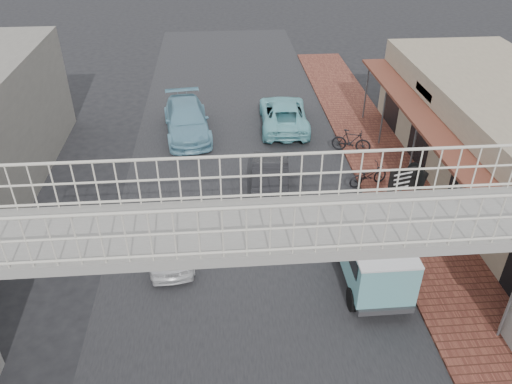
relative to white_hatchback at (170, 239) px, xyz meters
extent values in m
plane|color=black|center=(2.73, -1.53, -0.63)|extent=(120.00, 120.00, 0.00)
cube|color=black|center=(2.73, -1.53, -0.62)|extent=(10.00, 60.00, 0.01)
cube|color=brown|center=(9.23, 1.47, -0.58)|extent=(3.00, 40.00, 0.10)
cube|color=brown|center=(10.43, 2.47, 2.27)|extent=(1.80, 18.00, 0.12)
cube|color=silver|center=(10.78, 5.97, 2.67)|extent=(0.08, 2.60, 0.90)
cube|color=#B21914|center=(10.78, -0.53, 2.67)|extent=(0.08, 2.20, 0.80)
cube|color=gray|center=(2.73, -5.53, 4.49)|extent=(14.00, 2.00, 0.24)
cube|color=beige|center=(2.73, -4.58, 5.16)|extent=(14.00, 0.08, 1.10)
cube|color=beige|center=(2.73, -6.48, 5.16)|extent=(14.00, 0.08, 1.10)
imported|color=silver|center=(0.00, 0.00, 0.00)|extent=(1.86, 3.83, 1.26)
imported|color=black|center=(3.83, 3.33, 0.07)|extent=(1.91, 4.35, 1.39)
imported|color=#79CAD3|center=(5.23, 9.91, 0.08)|extent=(2.57, 5.18, 1.41)
imported|color=#6BA3BA|center=(0.26, 9.48, 0.13)|extent=(2.75, 5.45, 1.52)
cylinder|color=black|center=(5.70, -0.24, -0.26)|extent=(0.26, 0.74, 0.74)
cylinder|color=black|center=(7.35, -0.23, -0.26)|extent=(0.26, 0.74, 0.74)
cylinder|color=black|center=(5.71, -3.08, -0.26)|extent=(0.26, 0.74, 0.74)
cylinder|color=black|center=(7.36, -3.07, -0.26)|extent=(0.26, 0.74, 0.74)
cube|color=#69B0B6|center=(6.53, -1.97, 0.61)|extent=(1.80, 3.37, 1.42)
cube|color=#69B0B6|center=(6.52, -0.02, 0.37)|extent=(1.71, 0.95, 0.95)
cube|color=black|center=(6.53, -1.97, 1.00)|extent=(1.84, 2.74, 0.53)
cube|color=silver|center=(6.53, -1.97, 1.35)|extent=(1.82, 3.37, 0.06)
imported|color=black|center=(8.03, 3.76, -0.06)|extent=(1.90, 1.14, 0.94)
imported|color=black|center=(8.03, 6.73, 0.02)|extent=(1.90, 1.16, 1.11)
cylinder|color=#59595B|center=(8.11, 0.48, 0.81)|extent=(0.09, 0.09, 2.67)
cube|color=black|center=(8.12, 0.45, 1.77)|extent=(1.08, 0.33, 0.83)
cone|color=black|center=(8.88, 0.65, 1.77)|extent=(0.79, 1.12, 1.01)
cube|color=white|center=(8.08, 0.41, 1.73)|extent=(0.71, 0.19, 0.55)
camera|label=1|loc=(1.88, -13.74, 10.77)|focal=35.00mm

